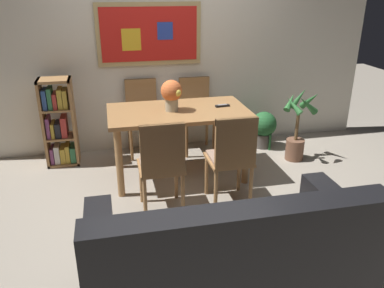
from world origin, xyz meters
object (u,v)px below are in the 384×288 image
(leather_couch, at_px, (228,258))
(potted_ivy, at_px, (264,128))
(potted_palm, at_px, (297,130))
(dining_chair_far_left, at_px, (142,111))
(dining_chair_near_right, at_px, (232,153))
(dining_chair_far_right, at_px, (196,109))
(tv_remote, at_px, (222,106))
(dining_chair_near_left, at_px, (162,161))
(bookshelf, at_px, (59,125))
(dining_table, at_px, (178,119))
(flower_vase, at_px, (172,93))

(leather_couch, distance_m, potted_ivy, 2.73)
(potted_palm, bearing_deg, dining_chair_far_left, 160.15)
(potted_palm, bearing_deg, dining_chair_near_right, -142.26)
(dining_chair_far_right, bearing_deg, tv_remote, -78.70)
(dining_chair_far_right, relative_size, dining_chair_near_left, 1.00)
(bookshelf, height_order, potted_palm, bookshelf)
(dining_chair_near_left, height_order, dining_chair_far_left, same)
(leather_couch, xyz_separation_m, potted_palm, (1.47, 1.98, 0.06))
(dining_table, bearing_deg, dining_chair_near_left, -111.28)
(dining_table, bearing_deg, dining_chair_near_right, -63.92)
(dining_chair_near_left, relative_size, dining_chair_far_left, 1.00)
(dining_chair_near_right, bearing_deg, tv_remote, 80.41)
(dining_chair_far_left, bearing_deg, flower_vase, -71.98)
(dining_chair_far_left, relative_size, potted_ivy, 1.70)
(tv_remote, bearing_deg, dining_chair_near_left, -135.47)
(dining_chair_near_right, xyz_separation_m, leather_couch, (-0.39, -1.14, -0.23))
(dining_chair_far_left, height_order, flower_vase, flower_vase)
(dining_chair_near_right, xyz_separation_m, tv_remote, (0.13, 0.75, 0.23))
(dining_chair_far_right, distance_m, bookshelf, 1.63)
(dining_chair_near_left, distance_m, potted_palm, 1.94)
(tv_remote, bearing_deg, potted_palm, 5.49)
(potted_ivy, bearing_deg, flower_vase, -156.27)
(dining_chair_near_right, relative_size, flower_vase, 2.82)
(potted_ivy, height_order, potted_palm, potted_palm)
(bookshelf, xyz_separation_m, tv_remote, (1.77, -0.58, 0.28))
(dining_chair_far_left, height_order, tv_remote, dining_chair_far_left)
(potted_palm, bearing_deg, dining_table, -175.76)
(bookshelf, distance_m, potted_palm, 2.77)
(dining_chair_far_left, bearing_deg, bookshelf, -171.52)
(dining_table, xyz_separation_m, dining_chair_near_left, (-0.29, -0.75, -0.11))
(potted_ivy, xyz_separation_m, potted_palm, (0.23, -0.45, 0.11))
(dining_chair_near_left, height_order, tv_remote, dining_chair_near_left)
(dining_chair_near_left, relative_size, leather_couch, 0.51)
(flower_vase, xyz_separation_m, tv_remote, (0.55, 0.02, -0.18))
(dining_chair_near_left, relative_size, tv_remote, 5.70)
(dining_chair_near_right, bearing_deg, potted_palm, 37.74)
(potted_palm, xyz_separation_m, tv_remote, (-0.96, -0.09, 0.39))
(dining_chair_far_left, distance_m, potted_ivy, 1.56)
(dining_chair_near_left, distance_m, tv_remote, 1.11)
(dining_chair_far_left, bearing_deg, potted_ivy, -6.95)
(dining_chair_near_right, bearing_deg, potted_ivy, 56.36)
(dining_chair_far_left, bearing_deg, leather_couch, -83.76)
(dining_chair_far_right, bearing_deg, dining_chair_near_right, -89.63)
(dining_table, distance_m, potted_ivy, 1.39)
(dining_chair_near_right, bearing_deg, dining_chair_far_left, 114.46)
(dining_chair_far_right, xyz_separation_m, dining_chair_far_left, (-0.66, 0.05, 0.00))
(flower_vase, bearing_deg, leather_couch, -88.72)
(dining_table, bearing_deg, bookshelf, 155.02)
(dining_chair_far_left, xyz_separation_m, potted_ivy, (1.53, -0.19, -0.27))
(dining_chair_far_left, relative_size, flower_vase, 2.82)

